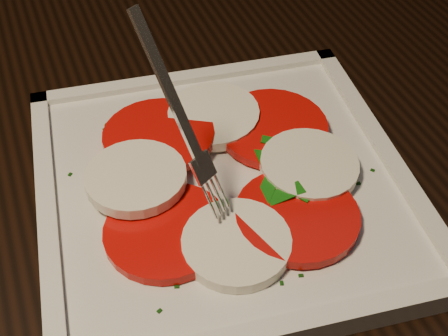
{
  "coord_description": "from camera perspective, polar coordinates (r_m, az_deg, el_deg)",
  "views": [
    {
      "loc": [
        0.12,
        -0.4,
        1.13
      ],
      "look_at": [
        0.21,
        -0.06,
        0.78
      ],
      "focal_mm": 50.0,
      "sensor_mm": 36.0,
      "label": 1
    }
  ],
  "objects": [
    {
      "name": "table",
      "position": [
        0.64,
        -8.62,
        -4.88
      ],
      "size": [
        1.29,
        0.94,
        0.75
      ],
      "rotation": [
        0.0,
        0.0,
        0.12
      ],
      "color": "black",
      "rests_on": "ground"
    },
    {
      "name": "plate",
      "position": [
        0.52,
        0.0,
        -1.76
      ],
      "size": [
        0.3,
        0.3,
        0.01
      ],
      "primitive_type": "cube",
      "rotation": [
        0.0,
        0.0,
        -0.0
      ],
      "color": "white",
      "rests_on": "table"
    },
    {
      "name": "caprese_salad",
      "position": [
        0.51,
        0.01,
        -0.5
      ],
      "size": [
        0.25,
        0.22,
        0.02
      ],
      "color": "red",
      "rests_on": "plate"
    },
    {
      "name": "fork",
      "position": [
        0.44,
        -4.94,
        5.15
      ],
      "size": [
        0.07,
        0.08,
        0.15
      ],
      "primitive_type": null,
      "rotation": [
        0.0,
        0.0,
        0.64
      ],
      "color": "white",
      "rests_on": "caprese_salad"
    }
  ]
}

